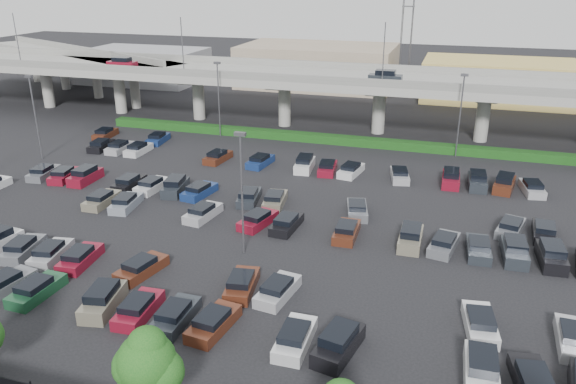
{
  "coord_description": "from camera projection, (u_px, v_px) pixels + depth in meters",
  "views": [
    {
      "loc": [
        15.6,
        -46.37,
        21.74
      ],
      "look_at": [
        0.96,
        1.3,
        2.0
      ],
      "focal_mm": 35.0,
      "sensor_mm": 36.0,
      "label": 1
    }
  ],
  "objects": [
    {
      "name": "parked_cars",
      "position": [
        250.0,
        225.0,
        49.94
      ],
      "size": [
        62.9,
        41.62,
        1.67
      ],
      "color": "#194729",
      "rests_on": "ground"
    },
    {
      "name": "light_poles",
      "position": [
        240.0,
        143.0,
        54.08
      ],
      "size": [
        66.9,
        48.38,
        10.3
      ],
      "color": "#4D4D52",
      "rests_on": "ground"
    },
    {
      "name": "comm_tower",
      "position": [
        409.0,
        3.0,
        112.41
      ],
      "size": [
        2.4,
        2.4,
        30.0
      ],
      "color": "#4D4D52",
      "rests_on": "ground"
    },
    {
      "name": "hedge",
      "position": [
        333.0,
        139.0,
        75.49
      ],
      "size": [
        66.0,
        1.6,
        1.1
      ],
      "primitive_type": "cube",
      "color": "#123710",
      "rests_on": "ground"
    },
    {
      "name": "on_ramp",
      "position": [
        80.0,
        57.0,
        103.43
      ],
      "size": [
        50.93,
        30.13,
        8.8
      ],
      "color": "gray",
      "rests_on": "ground"
    },
    {
      "name": "distant_buildings",
      "position": [
        443.0,
        75.0,
        103.66
      ],
      "size": [
        138.0,
        24.0,
        9.0
      ],
      "color": "gray",
      "rests_on": "ground"
    },
    {
      "name": "ground",
      "position": [
        274.0,
        215.0,
        53.47
      ],
      "size": [
        280.0,
        280.0,
        0.0
      ],
      "primitive_type": "plane",
      "color": "black"
    },
    {
      "name": "overpass",
      "position": [
        343.0,
        82.0,
        79.38
      ],
      "size": [
        150.0,
        13.0,
        15.8
      ],
      "color": "gray",
      "rests_on": "ground"
    },
    {
      "name": "tree_row",
      "position": [
        122.0,
        357.0,
        28.41
      ],
      "size": [
        65.07,
        3.66,
        5.94
      ],
      "color": "#332316",
      "rests_on": "ground"
    }
  ]
}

